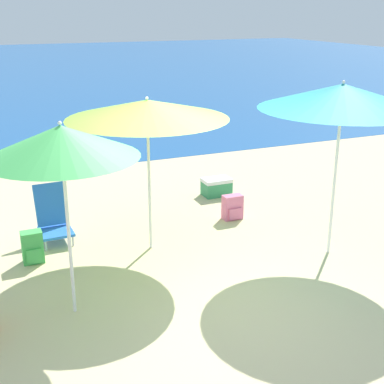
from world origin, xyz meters
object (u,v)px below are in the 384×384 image
at_px(beach_umbrella_lime, 147,109).
at_px(cooler_box, 216,187).
at_px(beach_umbrella_teal, 342,96).
at_px(backpack_green, 33,247).
at_px(beach_umbrella_green, 61,142).
at_px(backpack_pink, 233,207).
at_px(beach_chair_blue, 53,217).

bearing_deg(beach_umbrella_lime, cooler_box, 42.32).
bearing_deg(beach_umbrella_teal, backpack_green, 161.34).
bearing_deg(backpack_green, beach_umbrella_green, -79.65).
xyz_separation_m(beach_umbrella_green, backpack_green, (-0.25, 1.37, -1.66)).
xyz_separation_m(beach_umbrella_lime, backpack_green, (-1.52, 0.17, -1.68)).
bearing_deg(cooler_box, backpack_green, -156.56).
distance_m(beach_umbrella_teal, cooler_box, 3.29).
distance_m(beach_umbrella_teal, backpack_pink, 2.53).
bearing_deg(backpack_green, beach_chair_blue, 59.94).
distance_m(beach_umbrella_green, beach_umbrella_lime, 1.75).
relative_size(beach_umbrella_teal, backpack_green, 5.39).
bearing_deg(beach_umbrella_green, cooler_box, 42.75).
distance_m(beach_umbrella_green, backpack_green, 2.17).
distance_m(beach_umbrella_green, beach_chair_blue, 2.53).
relative_size(beach_umbrella_lime, backpack_green, 4.91).
distance_m(beach_umbrella_lime, backpack_pink, 2.32).
bearing_deg(cooler_box, beach_chair_blue, -165.03).
bearing_deg(beach_umbrella_green, backpack_pink, 31.58).
xyz_separation_m(beach_umbrella_lime, cooler_box, (1.74, 1.58, -1.73)).
height_order(beach_chair_blue, backpack_pink, beach_chair_blue).
bearing_deg(beach_umbrella_lime, backpack_pink, 18.56).
height_order(beach_umbrella_lime, cooler_box, beach_umbrella_lime).
height_order(beach_umbrella_lime, backpack_green, beach_umbrella_lime).
bearing_deg(beach_umbrella_green, beach_umbrella_teal, 2.32).
xyz_separation_m(beach_umbrella_teal, beach_chair_blue, (-3.28, 1.87, -1.74)).
relative_size(backpack_green, cooler_box, 0.87).
xyz_separation_m(backpack_green, cooler_box, (3.26, 1.41, -0.05)).
xyz_separation_m(beach_umbrella_teal, cooler_box, (-0.39, 2.65, -1.92)).
height_order(beach_umbrella_green, beach_chair_blue, beach_umbrella_green).
distance_m(backpack_green, cooler_box, 3.56).
relative_size(beach_umbrella_teal, backpack_pink, 5.97).
xyz_separation_m(beach_umbrella_green, backpack_pink, (2.77, 1.70, -1.68)).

